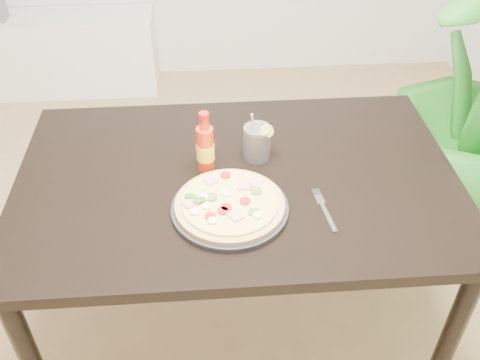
{
  "coord_description": "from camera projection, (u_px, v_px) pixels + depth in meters",
  "views": [
    {
      "loc": [
        0.21,
        -1.22,
        1.81
      ],
      "look_at": [
        0.3,
        -0.02,
        0.83
      ],
      "focal_mm": 40.0,
      "sensor_mm": 36.0,
      "label": 1
    }
  ],
  "objects": [
    {
      "name": "pizza",
      "position": [
        229.0,
        204.0,
        1.55
      ],
      "size": [
        0.32,
        0.32,
        0.03
      ],
      "color": "tan",
      "rests_on": "plate"
    },
    {
      "name": "hot_sauce_bottle",
      "position": [
        205.0,
        148.0,
        1.67
      ],
      "size": [
        0.06,
        0.06,
        0.21
      ],
      "rotation": [
        0.0,
        0.0,
        -0.2
      ],
      "color": "red",
      "rests_on": "dining_table"
    },
    {
      "name": "floor",
      "position": [
        162.0,
        346.0,
        2.07
      ],
      "size": [
        4.5,
        4.5,
        0.0
      ],
      "primitive_type": "plane",
      "color": "#9E7A51",
      "rests_on": "ground"
    },
    {
      "name": "media_console",
      "position": [
        47.0,
        54.0,
        3.47
      ],
      "size": [
        1.4,
        0.34,
        0.5
      ],
      "primitive_type": "cube",
      "color": "white",
      "rests_on": "ground"
    },
    {
      "name": "cola_cup",
      "position": [
        257.0,
        143.0,
        1.74
      ],
      "size": [
        0.09,
        0.09,
        0.18
      ],
      "rotation": [
        0.0,
        0.0,
        0.24
      ],
      "color": "black",
      "rests_on": "dining_table"
    },
    {
      "name": "plant_pot",
      "position": [
        452.0,
        196.0,
        2.59
      ],
      "size": [
        0.28,
        0.28,
        0.22
      ],
      "primitive_type": "cylinder",
      "color": "brown",
      "rests_on": "ground"
    },
    {
      "name": "plate",
      "position": [
        230.0,
        208.0,
        1.56
      ],
      "size": [
        0.34,
        0.34,
        0.02
      ],
      "primitive_type": "cylinder",
      "color": "black",
      "rests_on": "dining_table"
    },
    {
      "name": "fork",
      "position": [
        324.0,
        208.0,
        1.57
      ],
      "size": [
        0.04,
        0.19,
        0.0
      ],
      "rotation": [
        0.0,
        0.0,
        0.12
      ],
      "color": "silver",
      "rests_on": "dining_table"
    },
    {
      "name": "dining_table",
      "position": [
        237.0,
        195.0,
        1.75
      ],
      "size": [
        1.4,
        0.9,
        0.75
      ],
      "color": "black",
      "rests_on": "ground"
    }
  ]
}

